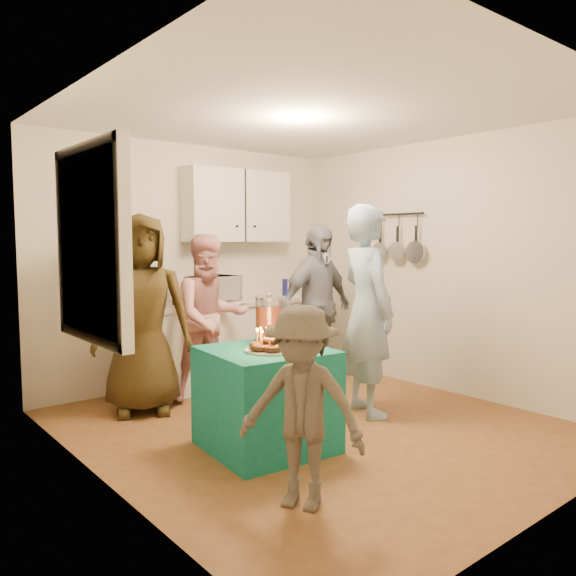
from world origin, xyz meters
TOP-DOWN VIEW (x-y plane):
  - floor at (0.00, 0.00)m, footprint 4.00×4.00m
  - ceiling at (0.00, 0.00)m, footprint 4.00×4.00m
  - back_wall at (0.00, 2.00)m, footprint 3.60×3.60m
  - left_wall at (-1.80, 0.00)m, footprint 4.00×4.00m
  - right_wall at (1.80, 0.00)m, footprint 4.00×4.00m
  - window_night at (-1.77, 0.30)m, footprint 0.04×1.00m
  - counter at (0.20, 1.70)m, footprint 2.20×0.58m
  - countertop at (0.20, 1.70)m, footprint 2.24×0.62m
  - upper_cabinet at (0.50, 1.85)m, footprint 1.30×0.30m
  - pot_rack at (1.72, 0.70)m, footprint 0.12×1.00m
  - microwave at (0.09, 1.70)m, footprint 0.55×0.43m
  - party_table at (-0.62, -0.14)m, footprint 0.94×0.94m
  - donut_cake at (-0.64, -0.23)m, footprint 0.38×0.38m
  - punch_jar at (-0.40, 0.10)m, footprint 0.22×0.22m
  - man_birthday at (0.60, -0.05)m, footprint 0.65×0.80m
  - woman_back_left at (-0.95, 1.28)m, footprint 1.04×0.88m
  - woman_back_center at (-0.24, 1.25)m, footprint 0.88×0.73m
  - woman_back_right at (0.82, 0.87)m, footprint 1.05×0.53m
  - child_near_left at (-1.02, -1.02)m, footprint 0.76×0.89m

SIDE VIEW (x-z plane):
  - floor at x=0.00m, z-range 0.00..0.00m
  - party_table at x=-0.62m, z-range 0.00..0.76m
  - counter at x=0.20m, z-range 0.00..0.86m
  - child_near_left at x=-1.02m, z-range 0.00..1.20m
  - woman_back_center at x=-0.24m, z-range 0.00..1.63m
  - donut_cake at x=-0.64m, z-range 0.76..0.94m
  - woman_back_right at x=0.82m, z-range 0.00..1.73m
  - countertop at x=0.20m, z-range 0.86..0.91m
  - woman_back_left at x=-0.95m, z-range 0.00..1.81m
  - punch_jar at x=-0.40m, z-range 0.76..1.10m
  - man_birthday at x=0.60m, z-range 0.00..1.88m
  - microwave at x=0.09m, z-range 0.91..1.18m
  - back_wall at x=0.00m, z-range 1.30..1.30m
  - left_wall at x=-1.80m, z-range 1.30..1.30m
  - right_wall at x=1.80m, z-range 1.30..1.30m
  - window_night at x=-1.77m, z-range 0.95..2.15m
  - pot_rack at x=1.72m, z-range 1.30..1.90m
  - upper_cabinet at x=0.50m, z-range 1.55..2.35m
  - ceiling at x=0.00m, z-range 2.60..2.60m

